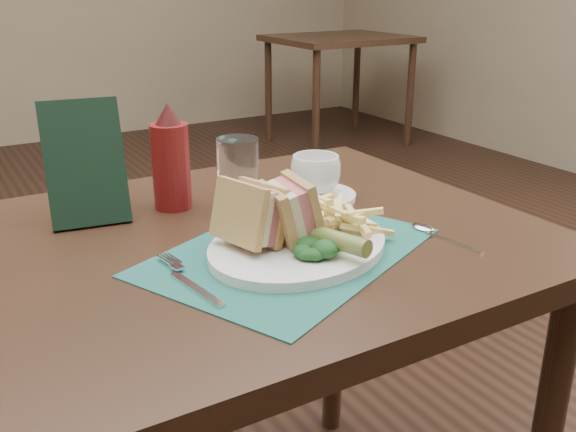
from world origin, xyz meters
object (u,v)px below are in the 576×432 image
object	(u,v)px
placemat	(289,252)
drinking_glass	(238,176)
plate	(298,246)
sandwich_half_b	(278,212)
saucer	(315,196)
table_main	(256,423)
ketchup_bottle	(170,157)
table_bg_right	(338,91)
sandwich_half_a	(239,216)
coffee_cup	(316,174)
check_presenter	(85,163)

from	to	relation	value
placemat	drinking_glass	xyz separation A→B (m)	(0.02, 0.20, 0.06)
plate	sandwich_half_b	world-z (taller)	sandwich_half_b
saucer	drinking_glass	xyz separation A→B (m)	(-0.15, 0.01, 0.06)
placemat	saucer	bearing A→B (deg)	48.18
table_main	sandwich_half_b	xyz separation A→B (m)	(-0.01, -0.10, 0.44)
placemat	plate	bearing A→B (deg)	-20.51
drinking_glass	ketchup_bottle	bearing A→B (deg)	139.38
saucer	plate	bearing A→B (deg)	-128.75
saucer	table_bg_right	bearing A→B (deg)	54.37
placemat	sandwich_half_a	bearing A→B (deg)	169.14
table_main	sandwich_half_a	size ratio (longest dim) A/B	9.25
table_bg_right	ketchup_bottle	bearing A→B (deg)	-129.69
coffee_cup	drinking_glass	xyz separation A→B (m)	(-0.15, 0.01, 0.02)
coffee_cup	plate	bearing A→B (deg)	-128.75
table_bg_right	coffee_cup	bearing A→B (deg)	-125.63
placemat	table_bg_right	bearing A→B (deg)	53.95
table_bg_right	ketchup_bottle	distance (m)	3.55
table_main	coffee_cup	bearing A→B (deg)	26.06
table_main	table_bg_right	size ratio (longest dim) A/B	1.00
placemat	saucer	size ratio (longest dim) A/B	2.79
sandwich_half_a	coffee_cup	world-z (taller)	sandwich_half_a
ketchup_bottle	check_presenter	world-z (taller)	check_presenter
sandwich_half_b	drinking_glass	bearing A→B (deg)	86.80
table_main	ketchup_bottle	distance (m)	0.50
plate	check_presenter	bearing A→B (deg)	106.79
sandwich_half_b	check_presenter	size ratio (longest dim) A/B	0.46
coffee_cup	drinking_glass	world-z (taller)	drinking_glass
saucer	sandwich_half_a	bearing A→B (deg)	-144.39
coffee_cup	table_main	bearing A→B (deg)	-153.94
drinking_glass	sandwich_half_b	bearing A→B (deg)	-99.44
ketchup_bottle	sandwich_half_b	bearing A→B (deg)	-77.68
table_main	sandwich_half_b	world-z (taller)	sandwich_half_b
sandwich_half_a	check_presenter	size ratio (longest dim) A/B	0.47
sandwich_half_a	table_bg_right	bearing A→B (deg)	36.59
table_main	ketchup_bottle	size ratio (longest dim) A/B	4.84
sandwich_half_b	sandwich_half_a	bearing A→B (deg)	176.87
sandwich_half_a	ketchup_bottle	world-z (taller)	ketchup_bottle
plate	sandwich_half_a	bearing A→B (deg)	145.31
coffee_cup	check_presenter	distance (m)	0.40
placemat	drinking_glass	world-z (taller)	drinking_glass
table_main	table_bg_right	world-z (taller)	same
table_bg_right	saucer	world-z (taller)	saucer
table_bg_right	check_presenter	xyz separation A→B (m)	(-2.39, -2.70, 0.48)
drinking_glass	check_presenter	bearing A→B (deg)	160.26
placemat	sandwich_half_b	world-z (taller)	sandwich_half_b
sandwich_half_a	check_presenter	distance (m)	0.31
sandwich_half_a	saucer	distance (m)	0.30
check_presenter	ketchup_bottle	bearing A→B (deg)	6.06
placemat	sandwich_half_b	xyz separation A→B (m)	(-0.02, 0.00, 0.06)
ketchup_bottle	check_presenter	size ratio (longest dim) A/B	0.90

